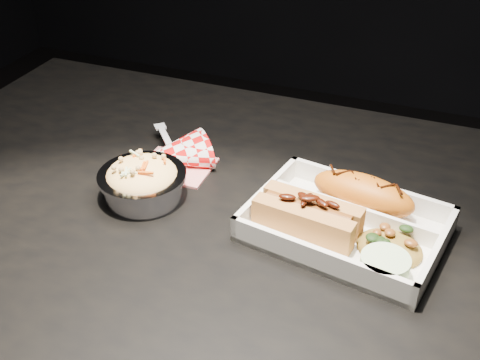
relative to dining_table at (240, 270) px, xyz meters
name	(u,v)px	position (x,y,z in m)	size (l,w,h in m)	color
dining_table	(240,270)	(0.00, 0.00, 0.00)	(1.20, 0.80, 0.75)	black
food_tray	(346,228)	(0.14, 0.02, 0.10)	(0.28, 0.22, 0.04)	white
fried_pastry	(363,193)	(0.15, 0.08, 0.12)	(0.15, 0.06, 0.05)	#C66313
hotdog	(308,214)	(0.09, 0.01, 0.12)	(0.15, 0.08, 0.06)	#BA7C3F
fried_rice_mound	(391,241)	(0.20, 0.00, 0.11)	(0.09, 0.07, 0.03)	olive
cupcake_liner	(384,267)	(0.21, -0.05, 0.11)	(0.06, 0.06, 0.03)	beige
foil_coleslaw_cup	(142,180)	(-0.15, 0.00, 0.12)	(0.13, 0.13, 0.07)	silver
napkin_fork	(173,154)	(-0.15, 0.10, 0.11)	(0.15, 0.15, 0.10)	red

